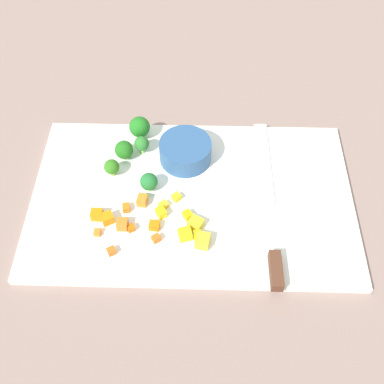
% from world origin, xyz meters
% --- Properties ---
extents(ground_plane, '(4.00, 4.00, 0.00)m').
position_xyz_m(ground_plane, '(0.00, 0.00, 0.00)').
color(ground_plane, gray).
extents(cutting_board, '(0.52, 0.32, 0.01)m').
position_xyz_m(cutting_board, '(0.00, 0.00, 0.01)').
color(cutting_board, white).
rests_on(cutting_board, ground_plane).
extents(prep_bowl, '(0.09, 0.09, 0.04)m').
position_xyz_m(prep_bowl, '(-0.01, 0.08, 0.03)').
color(prep_bowl, '#2F578D').
rests_on(prep_bowl, cutting_board).
extents(chef_knife, '(0.03, 0.33, 0.02)m').
position_xyz_m(chef_knife, '(0.12, -0.05, 0.02)').
color(chef_knife, silver).
rests_on(chef_knife, cutting_board).
extents(carrot_dice_0, '(0.02, 0.02, 0.02)m').
position_xyz_m(carrot_dice_0, '(-0.15, -0.05, 0.02)').
color(carrot_dice_0, orange).
rests_on(carrot_dice_0, cutting_board).
extents(carrot_dice_1, '(0.02, 0.02, 0.01)m').
position_xyz_m(carrot_dice_1, '(-0.05, -0.08, 0.02)').
color(carrot_dice_1, orange).
rests_on(carrot_dice_1, cutting_board).
extents(carrot_dice_2, '(0.02, 0.02, 0.02)m').
position_xyz_m(carrot_dice_2, '(-0.13, -0.05, 0.02)').
color(carrot_dice_2, orange).
rests_on(carrot_dice_2, cutting_board).
extents(carrot_dice_3, '(0.02, 0.02, 0.02)m').
position_xyz_m(carrot_dice_3, '(-0.11, -0.06, 0.02)').
color(carrot_dice_3, orange).
rests_on(carrot_dice_3, cutting_board).
extents(carrot_dice_4, '(0.01, 0.01, 0.01)m').
position_xyz_m(carrot_dice_4, '(-0.14, -0.08, 0.02)').
color(carrot_dice_4, orange).
rests_on(carrot_dice_4, cutting_board).
extents(carrot_dice_5, '(0.02, 0.02, 0.01)m').
position_xyz_m(carrot_dice_5, '(-0.06, -0.06, 0.02)').
color(carrot_dice_5, orange).
rests_on(carrot_dice_5, cutting_board).
extents(carrot_dice_6, '(0.02, 0.02, 0.02)m').
position_xyz_m(carrot_dice_6, '(-0.08, -0.02, 0.02)').
color(carrot_dice_6, orange).
rests_on(carrot_dice_6, cutting_board).
extents(carrot_dice_7, '(0.01, 0.02, 0.01)m').
position_xyz_m(carrot_dice_7, '(-0.10, -0.03, 0.02)').
color(carrot_dice_7, orange).
rests_on(carrot_dice_7, cutting_board).
extents(carrot_dice_8, '(0.02, 0.02, 0.01)m').
position_xyz_m(carrot_dice_8, '(-0.12, -0.11, 0.02)').
color(carrot_dice_8, orange).
rests_on(carrot_dice_8, cutting_board).
extents(carrot_dice_9, '(0.01, 0.01, 0.01)m').
position_xyz_m(carrot_dice_9, '(-0.09, -0.07, 0.02)').
color(carrot_dice_9, orange).
rests_on(carrot_dice_9, cutting_board).
extents(pepper_dice_0, '(0.02, 0.02, 0.01)m').
position_xyz_m(pepper_dice_0, '(-0.02, -0.01, 0.02)').
color(pepper_dice_0, yellow).
rests_on(pepper_dice_0, cutting_board).
extents(pepper_dice_1, '(0.02, 0.02, 0.01)m').
position_xyz_m(pepper_dice_1, '(-0.01, -0.04, 0.02)').
color(pepper_dice_1, yellow).
rests_on(pepper_dice_1, cutting_board).
extents(pepper_dice_2, '(0.02, 0.02, 0.01)m').
position_xyz_m(pepper_dice_2, '(-0.04, -0.02, 0.02)').
color(pepper_dice_2, yellow).
rests_on(pepper_dice_2, cutting_board).
extents(pepper_dice_3, '(0.02, 0.02, 0.02)m').
position_xyz_m(pepper_dice_3, '(-0.01, -0.08, 0.02)').
color(pepper_dice_3, yellow).
rests_on(pepper_dice_3, cutting_board).
extents(pepper_dice_4, '(0.02, 0.02, 0.01)m').
position_xyz_m(pepper_dice_4, '(-0.05, -0.04, 0.02)').
color(pepper_dice_4, yellow).
rests_on(pepper_dice_4, cutting_board).
extents(pepper_dice_5, '(0.02, 0.03, 0.02)m').
position_xyz_m(pepper_dice_5, '(0.02, -0.09, 0.02)').
color(pepper_dice_5, yellow).
rests_on(pepper_dice_5, cutting_board).
extents(pepper_dice_6, '(0.01, 0.01, 0.01)m').
position_xyz_m(pepper_dice_6, '(0.01, -0.08, 0.02)').
color(pepper_dice_6, yellow).
rests_on(pepper_dice_6, cutting_board).
extents(pepper_dice_7, '(0.03, 0.03, 0.01)m').
position_xyz_m(pepper_dice_7, '(0.01, -0.06, 0.02)').
color(pepper_dice_7, yellow).
rests_on(pepper_dice_7, cutting_board).
extents(broccoli_floret_0, '(0.03, 0.03, 0.03)m').
position_xyz_m(broccoli_floret_0, '(-0.09, 0.09, 0.03)').
color(broccoli_floret_0, '#86C159').
rests_on(broccoli_floret_0, cutting_board).
extents(broccoli_floret_1, '(0.03, 0.03, 0.04)m').
position_xyz_m(broccoli_floret_1, '(-0.12, 0.08, 0.03)').
color(broccoli_floret_1, '#82AF5D').
rests_on(broccoli_floret_1, cutting_board).
extents(broccoli_floret_2, '(0.03, 0.03, 0.03)m').
position_xyz_m(broccoli_floret_2, '(-0.07, 0.01, 0.03)').
color(broccoli_floret_2, '#80B456').
rests_on(broccoli_floret_2, cutting_board).
extents(broccoli_floret_3, '(0.04, 0.04, 0.04)m').
position_xyz_m(broccoli_floret_3, '(-0.09, 0.13, 0.04)').
color(broccoli_floret_3, '#83C25F').
rests_on(broccoli_floret_3, cutting_board).
extents(broccoli_floret_4, '(0.03, 0.03, 0.03)m').
position_xyz_m(broccoli_floret_4, '(-0.13, 0.04, 0.03)').
color(broccoli_floret_4, '#95B355').
rests_on(broccoli_floret_4, cutting_board).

